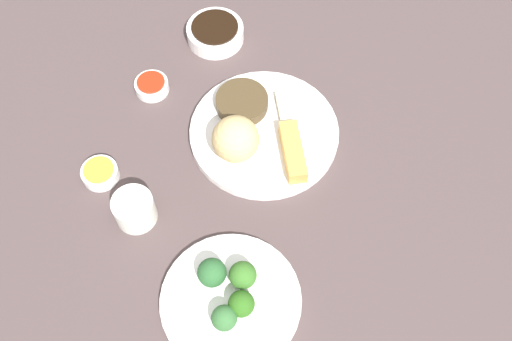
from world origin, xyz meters
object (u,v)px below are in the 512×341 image
soy_sauce_bowl (215,33)px  main_plate (267,133)px  broccoli_plate (231,301)px  sauce_ramekin_sweet_and_sour (152,86)px  sauce_ramekin_hot_mustard (100,173)px  teacup (135,210)px

soy_sauce_bowl → main_plate: bearing=125.2°
broccoli_plate → sauce_ramekin_sweet_and_sour: (0.24, -0.37, 0.00)m
main_plate → soy_sauce_bowl: 0.25m
main_plate → broccoli_plate: bearing=91.2°
soy_sauce_bowl → sauce_ramekin_hot_mustard: soy_sauce_bowl is taller
main_plate → sauce_ramekin_hot_mustard: sauce_ramekin_hot_mustard is taller
sauce_ramekin_hot_mustard → teacup: 0.11m
broccoli_plate → sauce_ramekin_sweet_and_sour: size_ratio=3.44×
soy_sauce_bowl → sauce_ramekin_sweet_and_sour: bearing=59.7°
main_plate → broccoli_plate: size_ratio=1.23×
sauce_ramekin_sweet_and_sour → sauce_ramekin_hot_mustard: bearing=80.8°
broccoli_plate → sauce_ramekin_hot_mustard: size_ratio=3.44×
soy_sauce_bowl → teacup: 0.41m
main_plate → sauce_ramekin_sweet_and_sour: (0.23, -0.06, 0.00)m
main_plate → sauce_ramekin_hot_mustard: (0.26, 0.14, 0.00)m
sauce_ramekin_sweet_and_sour → teacup: 0.27m
sauce_ramekin_hot_mustard → broccoli_plate: bearing=147.7°
teacup → sauce_ramekin_hot_mustard: bearing=-35.9°
sauce_ramekin_sweet_and_sour → sauce_ramekin_hot_mustard: 0.20m
soy_sauce_bowl → teacup: bearing=85.1°
soy_sauce_bowl → broccoli_plate: bearing=106.3°
sauce_ramekin_sweet_and_sour → sauce_ramekin_hot_mustard: (0.03, 0.20, 0.00)m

